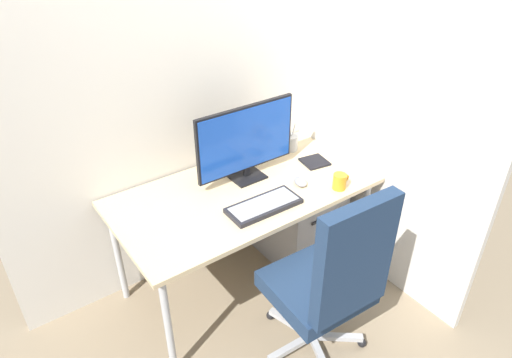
{
  "coord_description": "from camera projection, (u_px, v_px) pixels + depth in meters",
  "views": [
    {
      "loc": [
        -1.2,
        -1.77,
        2.12
      ],
      "look_at": [
        0.03,
        -0.08,
        0.81
      ],
      "focal_mm": 31.73,
      "sensor_mm": 36.0,
      "label": 1
    }
  ],
  "objects": [
    {
      "name": "ground_plane",
      "position": [
        246.0,
        280.0,
        2.94
      ],
      "size": [
        8.0,
        8.0,
        0.0
      ],
      "primitive_type": "plane",
      "color": "gray"
    },
    {
      "name": "monitor",
      "position": [
        246.0,
        141.0,
        2.55
      ],
      "size": [
        0.63,
        0.15,
        0.45
      ],
      "color": "black",
      "rests_on": "desk"
    },
    {
      "name": "mouse",
      "position": [
        300.0,
        182.0,
        2.6
      ],
      "size": [
        0.1,
        0.12,
        0.03
      ],
      "primitive_type": "ellipsoid",
      "rotation": [
        0.0,
        0.0,
        -0.34
      ],
      "color": "gray",
      "rests_on": "desk"
    },
    {
      "name": "wall_side_right",
      "position": [
        372.0,
        50.0,
        2.48
      ],
      "size": [
        0.04,
        1.77,
        2.8
      ],
      "primitive_type": "cube",
      "color": "silver",
      "rests_on": "ground_plane"
    },
    {
      "name": "wall_back",
      "position": [
        199.0,
        50.0,
        2.48
      ],
      "size": [
        2.48,
        0.04,
        2.8
      ],
      "primitive_type": "cube",
      "color": "silver",
      "rests_on": "ground_plane"
    },
    {
      "name": "keyboard",
      "position": [
        264.0,
        206.0,
        2.41
      ],
      "size": [
        0.41,
        0.18,
        0.03
      ],
      "color": "black",
      "rests_on": "desk"
    },
    {
      "name": "office_chair",
      "position": [
        331.0,
        280.0,
        2.15
      ],
      "size": [
        0.57,
        0.59,
        1.08
      ],
      "color": "black",
      "rests_on": "ground_plane"
    },
    {
      "name": "pen_holder",
      "position": [
        291.0,
        143.0,
        2.94
      ],
      "size": [
        0.09,
        0.09,
        0.18
      ],
      "color": "silver",
      "rests_on": "desk"
    },
    {
      "name": "filing_cabinet",
      "position": [
        297.0,
        214.0,
        3.03
      ],
      "size": [
        0.44,
        0.52,
        0.62
      ],
      "color": "gray",
      "rests_on": "ground_plane"
    },
    {
      "name": "notebook",
      "position": [
        315.0,
        162.0,
        2.82
      ],
      "size": [
        0.17,
        0.17,
        0.01
      ],
      "primitive_type": "cube",
      "rotation": [
        0.0,
        0.0,
        -0.17
      ],
      "color": "black",
      "rests_on": "desk"
    },
    {
      "name": "desk",
      "position": [
        244.0,
        197.0,
        2.59
      ],
      "size": [
        1.48,
        0.77,
        0.71
      ],
      "color": "#D1B78C",
      "rests_on": "ground_plane"
    },
    {
      "name": "coffee_mug",
      "position": [
        340.0,
        181.0,
        2.55
      ],
      "size": [
        0.11,
        0.08,
        0.09
      ],
      "color": "orange",
      "rests_on": "desk"
    }
  ]
}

